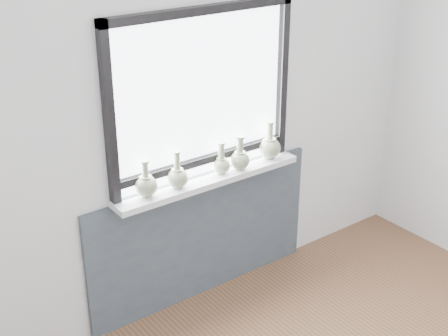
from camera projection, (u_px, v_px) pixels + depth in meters
back_wall at (199, 112)px, 3.82m from camera, size 3.60×0.02×2.60m
apron_panel at (204, 237)px, 4.16m from camera, size 1.70×0.03×0.86m
windowsill at (209, 180)px, 3.92m from camera, size 1.32×0.18×0.04m
window at (202, 92)px, 3.73m from camera, size 1.30×0.06×1.05m
vase_a at (146, 185)px, 3.64m from camera, size 0.14×0.14×0.23m
vase_b at (177, 177)px, 3.75m from camera, size 0.13×0.13×0.24m
vase_c at (221, 164)px, 3.93m from camera, size 0.11×0.11×0.21m
vase_d at (240, 158)px, 3.99m from camera, size 0.13×0.13×0.23m
vase_e at (269, 147)px, 4.15m from camera, size 0.15×0.15×0.26m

